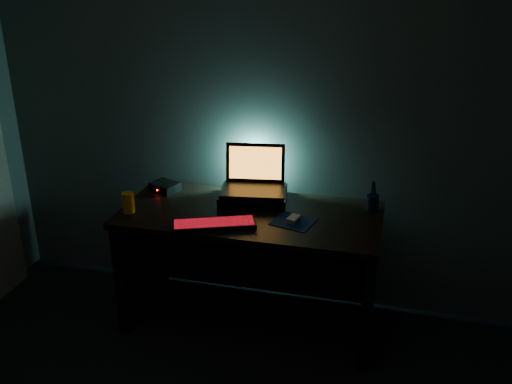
{
  "coord_description": "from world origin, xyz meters",
  "views": [
    {
      "loc": [
        0.76,
        -1.28,
        2.12
      ],
      "look_at": [
        0.05,
        1.57,
        0.9
      ],
      "focal_mm": 40.0,
      "sensor_mm": 36.0,
      "label": 1
    }
  ],
  "objects_px": {
    "juice_glass": "(128,203)",
    "keyboard": "(214,224)",
    "laptop": "(254,179)",
    "pen_cup": "(373,203)",
    "router": "(165,187)",
    "mouse": "(294,219)"
  },
  "relations": [
    {
      "from": "laptop",
      "to": "router",
      "type": "relative_size",
      "value": 2.08
    },
    {
      "from": "keyboard",
      "to": "mouse",
      "type": "height_order",
      "value": "mouse"
    },
    {
      "from": "mouse",
      "to": "router",
      "type": "bearing_deg",
      "value": 178.36
    },
    {
      "from": "laptop",
      "to": "mouse",
      "type": "relative_size",
      "value": 4.71
    },
    {
      "from": "keyboard",
      "to": "juice_glass",
      "type": "relative_size",
      "value": 3.98
    },
    {
      "from": "laptop",
      "to": "pen_cup",
      "type": "distance_m",
      "value": 0.72
    },
    {
      "from": "laptop",
      "to": "juice_glass",
      "type": "height_order",
      "value": "laptop"
    },
    {
      "from": "pen_cup",
      "to": "keyboard",
      "type": "bearing_deg",
      "value": -152.85
    },
    {
      "from": "laptop",
      "to": "juice_glass",
      "type": "relative_size",
      "value": 3.47
    },
    {
      "from": "juice_glass",
      "to": "pen_cup",
      "type": "bearing_deg",
      "value": 14.9
    },
    {
      "from": "router",
      "to": "mouse",
      "type": "bearing_deg",
      "value": 6.03
    },
    {
      "from": "laptop",
      "to": "pen_cup",
      "type": "relative_size",
      "value": 4.25
    },
    {
      "from": "mouse",
      "to": "router",
      "type": "height_order",
      "value": "router"
    },
    {
      "from": "pen_cup",
      "to": "router",
      "type": "relative_size",
      "value": 0.49
    },
    {
      "from": "keyboard",
      "to": "router",
      "type": "xyz_separation_m",
      "value": [
        -0.46,
        0.41,
        0.01
      ]
    },
    {
      "from": "mouse",
      "to": "router",
      "type": "xyz_separation_m",
      "value": [
        -0.87,
        0.25,
        0.01
      ]
    },
    {
      "from": "mouse",
      "to": "juice_glass",
      "type": "xyz_separation_m",
      "value": [
        -0.95,
        -0.1,
        0.04
      ]
    },
    {
      "from": "keyboard",
      "to": "router",
      "type": "bearing_deg",
      "value": 116.35
    },
    {
      "from": "juice_glass",
      "to": "router",
      "type": "relative_size",
      "value": 0.6
    },
    {
      "from": "juice_glass",
      "to": "keyboard",
      "type": "bearing_deg",
      "value": -6.53
    },
    {
      "from": "mouse",
      "to": "pen_cup",
      "type": "xyz_separation_m",
      "value": [
        0.41,
        0.26,
        0.03
      ]
    },
    {
      "from": "laptop",
      "to": "keyboard",
      "type": "xyz_separation_m",
      "value": [
        -0.11,
        -0.45,
        -0.11
      ]
    }
  ]
}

